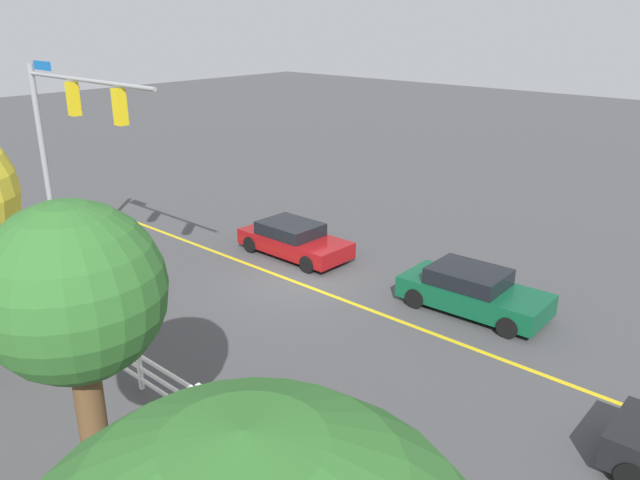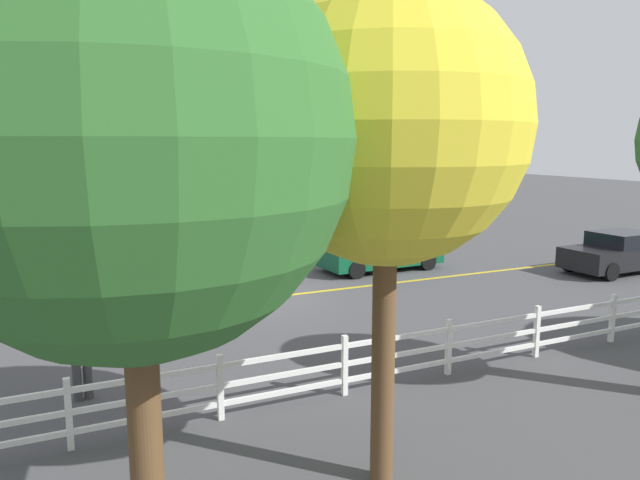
{
  "view_description": "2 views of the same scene",
  "coord_description": "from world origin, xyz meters",
  "px_view_note": "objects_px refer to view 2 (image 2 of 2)",
  "views": [
    {
      "loc": [
        -14.0,
        14.19,
        8.71
      ],
      "look_at": [
        -1.34,
        0.15,
        1.89
      ],
      "focal_mm": 35.21,
      "sensor_mm": 36.0,
      "label": 1
    },
    {
      "loc": [
        5.43,
        16.59,
        4.66
      ],
      "look_at": [
        -1.88,
        1.01,
        1.83
      ],
      "focal_mm": 33.53,
      "sensor_mm": 36.0,
      "label": 2
    }
  ],
  "objects_px": {
    "car_1": "(618,253)",
    "pedestrian": "(81,351)",
    "car_2": "(378,252)",
    "car_0": "(176,273)",
    "tree_3": "(387,127)",
    "tree_1": "(130,140)"
  },
  "relations": [
    {
      "from": "car_1",
      "to": "tree_1",
      "type": "bearing_deg",
      "value": 24.04
    },
    {
      "from": "car_0",
      "to": "car_1",
      "type": "height_order",
      "value": "car_1"
    },
    {
      "from": "tree_3",
      "to": "tree_1",
      "type": "bearing_deg",
      "value": 9.02
    },
    {
      "from": "car_1",
      "to": "pedestrian",
      "type": "distance_m",
      "value": 18.63
    },
    {
      "from": "car_2",
      "to": "pedestrian",
      "type": "xyz_separation_m",
      "value": [
        10.65,
        7.45,
        0.25
      ]
    },
    {
      "from": "pedestrian",
      "to": "tree_3",
      "type": "bearing_deg",
      "value": -160.71
    },
    {
      "from": "car_1",
      "to": "tree_1",
      "type": "xyz_separation_m",
      "value": [
        17.95,
        8.53,
        3.97
      ]
    },
    {
      "from": "pedestrian",
      "to": "car_1",
      "type": "bearing_deg",
      "value": -98.03
    },
    {
      "from": "car_0",
      "to": "car_1",
      "type": "xyz_separation_m",
      "value": [
        -15.12,
        3.78,
        0.08
      ]
    },
    {
      "from": "car_1",
      "to": "tree_1",
      "type": "relative_size",
      "value": 0.61
    },
    {
      "from": "tree_3",
      "to": "pedestrian",
      "type": "bearing_deg",
      "value": -52.1
    },
    {
      "from": "tree_3",
      "to": "car_2",
      "type": "bearing_deg",
      "value": -120.4
    },
    {
      "from": "car_2",
      "to": "tree_1",
      "type": "height_order",
      "value": "tree_1"
    },
    {
      "from": "car_2",
      "to": "tree_3",
      "type": "height_order",
      "value": "tree_3"
    },
    {
      "from": "car_2",
      "to": "car_0",
      "type": "bearing_deg",
      "value": 179.48
    },
    {
      "from": "car_0",
      "to": "tree_1",
      "type": "height_order",
      "value": "tree_1"
    },
    {
      "from": "pedestrian",
      "to": "tree_3",
      "type": "distance_m",
      "value": 7.03
    },
    {
      "from": "car_0",
      "to": "car_2",
      "type": "xyz_separation_m",
      "value": [
        -7.46,
        -0.26,
        0.04
      ]
    },
    {
      "from": "car_1",
      "to": "tree_1",
      "type": "height_order",
      "value": "tree_1"
    },
    {
      "from": "car_1",
      "to": "pedestrian",
      "type": "height_order",
      "value": "pedestrian"
    },
    {
      "from": "car_0",
      "to": "car_1",
      "type": "relative_size",
      "value": 1.06
    },
    {
      "from": "car_1",
      "to": "car_0",
      "type": "bearing_deg",
      "value": -15.4
    }
  ]
}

